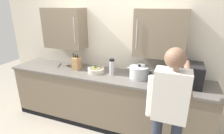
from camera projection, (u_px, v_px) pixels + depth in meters
back_wall_tiled at (112, 44)px, 3.03m from camera, size 4.40×0.44×2.60m
counter_unit at (105, 99)px, 3.05m from camera, size 3.36×0.65×0.94m
microwave_oven at (182, 74)px, 2.48m from camera, size 0.50×0.39×0.31m
fruit_bowl at (96, 70)px, 2.95m from camera, size 0.27×0.27×0.10m
thermos_flask at (112, 67)px, 2.82m from camera, size 0.08×0.08×0.26m
stock_pot at (139, 72)px, 2.70m from camera, size 0.39×0.30×0.21m
knife_block at (76, 63)px, 3.06m from camera, size 0.11×0.15×0.28m
wooden_spoon at (63, 65)px, 3.28m from camera, size 0.23×0.21×0.02m
person_figure at (169, 110)px, 1.82m from camera, size 0.44×0.62×1.64m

